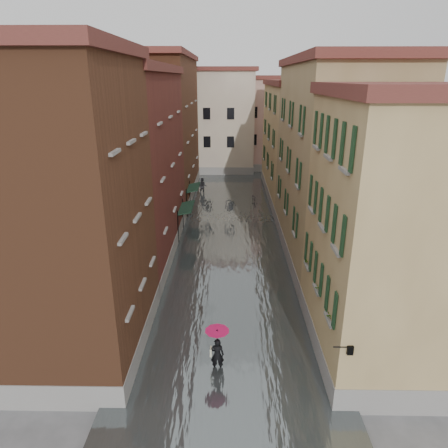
{
  "coord_description": "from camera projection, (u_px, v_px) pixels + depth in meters",
  "views": [
    {
      "loc": [
        0.03,
        -17.97,
        12.16
      ],
      "look_at": [
        -0.39,
        7.04,
        3.0
      ],
      "focal_mm": 32.0,
      "sensor_mm": 36.0,
      "label": 1
    }
  ],
  "objects": [
    {
      "name": "floodwater",
      "position": [
        230.0,
        232.0,
        33.22
      ],
      "size": [
        10.0,
        60.0,
        0.2
      ],
      "primitive_type": "cube",
      "color": "#505859",
      "rests_on": "ground"
    },
    {
      "name": "building_right_far",
      "position": [
        298.0,
        144.0,
        41.5
      ],
      "size": [
        6.0,
        16.0,
        11.5
      ],
      "primitive_type": "cube",
      "color": "#9E8251",
      "rests_on": "ground"
    },
    {
      "name": "wall_lantern",
      "position": [
        349.0,
        349.0,
        14.32
      ],
      "size": [
        0.71,
        0.22,
        0.35
      ],
      "color": "black",
      "rests_on": "ground"
    },
    {
      "name": "building_right_mid",
      "position": [
        333.0,
        167.0,
        27.16
      ],
      "size": [
        6.0,
        14.0,
        13.0
      ],
      "primitive_type": "cube",
      "color": "tan",
      "rests_on": "ground"
    },
    {
      "name": "building_right_near",
      "position": [
        393.0,
        237.0,
        17.09
      ],
      "size": [
        6.0,
        8.0,
        11.5
      ],
      "primitive_type": "cube",
      "color": "#9E8251",
      "rests_on": "ground"
    },
    {
      "name": "awning_far",
      "position": [
        193.0,
        188.0,
        37.34
      ],
      "size": [
        1.09,
        3.16,
        2.8
      ],
      "color": "black",
      "rests_on": "ground"
    },
    {
      "name": "building_end_pink",
      "position": [
        273.0,
        124.0,
        56.45
      ],
      "size": [
        10.0,
        9.0,
        12.0
      ],
      "primitive_type": "cube",
      "color": "tan",
      "rests_on": "ground"
    },
    {
      "name": "pedestrian_main",
      "position": [
        217.0,
        345.0,
        17.22
      ],
      "size": [
        1.06,
        1.06,
        2.06
      ],
      "color": "black",
      "rests_on": "ground"
    },
    {
      "name": "ground",
      "position": [
        229.0,
        323.0,
        21.05
      ],
      "size": [
        120.0,
        120.0,
        0.0
      ],
      "primitive_type": "plane",
      "color": "#525254",
      "rests_on": "ground"
    },
    {
      "name": "awning_near",
      "position": [
        186.0,
        208.0,
        31.54
      ],
      "size": [
        1.09,
        3.28,
        2.8
      ],
      "color": "black",
      "rests_on": "ground"
    },
    {
      "name": "building_left_near",
      "position": [
        66.0,
        219.0,
        17.05
      ],
      "size": [
        6.0,
        8.0,
        13.0
      ],
      "primitive_type": "cube",
      "color": "brown",
      "rests_on": "ground"
    },
    {
      "name": "building_left_mid",
      "position": [
        129.0,
        169.0,
        27.46
      ],
      "size": [
        6.0,
        14.0,
        12.5
      ],
      "primitive_type": "cube",
      "color": "maroon",
      "rests_on": "ground"
    },
    {
      "name": "building_left_far",
      "position": [
        163.0,
        131.0,
        41.29
      ],
      "size": [
        6.0,
        16.0,
        14.0
      ],
      "primitive_type": "cube",
      "color": "brown",
      "rests_on": "ground"
    },
    {
      "name": "building_end_cream",
      "position": [
        209.0,
        122.0,
        54.54
      ],
      "size": [
        12.0,
        9.0,
        13.0
      ],
      "primitive_type": "cube",
      "color": "beige",
      "rests_on": "ground"
    },
    {
      "name": "window_planters",
      "position": [
        321.0,
        282.0,
        17.96
      ],
      "size": [
        0.59,
        5.79,
        0.84
      ],
      "color": "brown",
      "rests_on": "ground"
    },
    {
      "name": "pedestrian_far",
      "position": [
        203.0,
        187.0,
        43.92
      ],
      "size": [
        0.94,
        0.75,
        1.87
      ],
      "primitive_type": "imported",
      "rotation": [
        0.0,
        0.0,
        -0.05
      ],
      "color": "black",
      "rests_on": "ground"
    }
  ]
}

